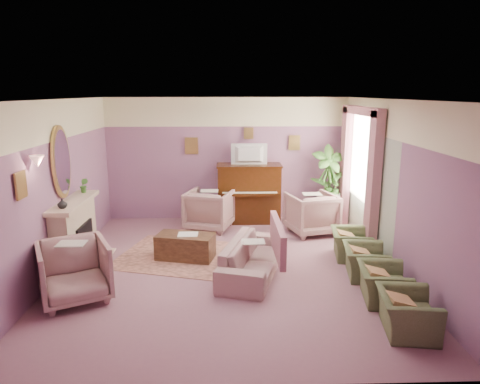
{
  "coord_description": "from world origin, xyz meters",
  "views": [
    {
      "loc": [
        -0.0,
        -6.77,
        2.91
      ],
      "look_at": [
        0.22,
        0.4,
        1.23
      ],
      "focal_mm": 32.0,
      "sensor_mm": 36.0,
      "label": 1
    }
  ],
  "objects_px": {
    "sofa": "(253,251)",
    "olive_chair_a": "(407,307)",
    "floral_armchair_right": "(311,211)",
    "olive_chair_c": "(365,257)",
    "piano": "(249,194)",
    "television": "(249,153)",
    "coffee_table": "(185,247)",
    "olive_chair_b": "(383,279)",
    "side_table": "(328,208)",
    "olive_chair_d": "(351,240)",
    "floral_armchair_front": "(74,268)",
    "floral_armchair_left": "(210,208)"
  },
  "relations": [
    {
      "from": "sofa",
      "to": "olive_chair_a",
      "type": "distance_m",
      "value": 2.55
    },
    {
      "from": "floral_armchair_right",
      "to": "olive_chair_c",
      "type": "height_order",
      "value": "floral_armchair_right"
    },
    {
      "from": "piano",
      "to": "television",
      "type": "bearing_deg",
      "value": -90.0
    },
    {
      "from": "coffee_table",
      "to": "olive_chair_a",
      "type": "relative_size",
      "value": 1.29
    },
    {
      "from": "piano",
      "to": "olive_chair_b",
      "type": "xyz_separation_m",
      "value": [
        1.71,
        -3.91,
        -0.31
      ]
    },
    {
      "from": "sofa",
      "to": "side_table",
      "type": "relative_size",
      "value": 2.75
    },
    {
      "from": "television",
      "to": "coffee_table",
      "type": "distance_m",
      "value": 2.86
    },
    {
      "from": "olive_chair_b",
      "to": "side_table",
      "type": "xyz_separation_m",
      "value": [
        0.07,
        3.71,
        0.01
      ]
    },
    {
      "from": "television",
      "to": "sofa",
      "type": "xyz_separation_m",
      "value": [
        -0.09,
        -2.86,
        -1.21
      ]
    },
    {
      "from": "sofa",
      "to": "side_table",
      "type": "height_order",
      "value": "sofa"
    },
    {
      "from": "coffee_table",
      "to": "side_table",
      "type": "relative_size",
      "value": 1.43
    },
    {
      "from": "coffee_table",
      "to": "olive_chair_d",
      "type": "xyz_separation_m",
      "value": [
        2.96,
        -0.04,
        0.11
      ]
    },
    {
      "from": "floral_armchair_right",
      "to": "olive_chair_a",
      "type": "relative_size",
      "value": 1.23
    },
    {
      "from": "piano",
      "to": "side_table",
      "type": "relative_size",
      "value": 2.0
    },
    {
      "from": "television",
      "to": "olive_chair_b",
      "type": "height_order",
      "value": "television"
    },
    {
      "from": "television",
      "to": "coffee_table",
      "type": "height_order",
      "value": "television"
    },
    {
      "from": "television",
      "to": "floral_armchair_right",
      "type": "height_order",
      "value": "television"
    },
    {
      "from": "floral_armchair_right",
      "to": "olive_chair_b",
      "type": "distance_m",
      "value": 3.06
    },
    {
      "from": "olive_chair_c",
      "to": "side_table",
      "type": "distance_m",
      "value": 2.89
    },
    {
      "from": "floral_armchair_right",
      "to": "side_table",
      "type": "bearing_deg",
      "value": 53.07
    },
    {
      "from": "olive_chair_b",
      "to": "sofa",
      "type": "bearing_deg",
      "value": 151.06
    },
    {
      "from": "coffee_table",
      "to": "olive_chair_d",
      "type": "bearing_deg",
      "value": -0.68
    },
    {
      "from": "olive_chair_b",
      "to": "floral_armchair_front",
      "type": "bearing_deg",
      "value": 177.76
    },
    {
      "from": "floral_armchair_right",
      "to": "floral_armchair_front",
      "type": "distance_m",
      "value": 4.87
    },
    {
      "from": "sofa",
      "to": "side_table",
      "type": "bearing_deg",
      "value": 55.51
    },
    {
      "from": "floral_armchair_left",
      "to": "side_table",
      "type": "bearing_deg",
      "value": 7.03
    },
    {
      "from": "television",
      "to": "side_table",
      "type": "bearing_deg",
      "value": -4.58
    },
    {
      "from": "floral_armchair_left",
      "to": "olive_chair_c",
      "type": "height_order",
      "value": "floral_armchair_left"
    },
    {
      "from": "coffee_table",
      "to": "floral_armchair_left",
      "type": "height_order",
      "value": "floral_armchair_left"
    },
    {
      "from": "television",
      "to": "sofa",
      "type": "relative_size",
      "value": 0.42
    },
    {
      "from": "olive_chair_b",
      "to": "side_table",
      "type": "height_order",
      "value": "side_table"
    },
    {
      "from": "piano",
      "to": "floral_armchair_right",
      "type": "relative_size",
      "value": 1.47
    },
    {
      "from": "television",
      "to": "side_table",
      "type": "height_order",
      "value": "television"
    },
    {
      "from": "side_table",
      "to": "olive_chair_c",
      "type": "bearing_deg",
      "value": -91.48
    },
    {
      "from": "coffee_table",
      "to": "television",
      "type": "bearing_deg",
      "value": 60.18
    },
    {
      "from": "coffee_table",
      "to": "sofa",
      "type": "distance_m",
      "value": 1.36
    },
    {
      "from": "floral_armchair_front",
      "to": "olive_chair_b",
      "type": "xyz_separation_m",
      "value": [
        4.39,
        -0.17,
        -0.14
      ]
    },
    {
      "from": "piano",
      "to": "floral_armchair_front",
      "type": "height_order",
      "value": "piano"
    },
    {
      "from": "piano",
      "to": "olive_chair_d",
      "type": "distance_m",
      "value": 2.85
    },
    {
      "from": "television",
      "to": "sofa",
      "type": "bearing_deg",
      "value": -91.72
    },
    {
      "from": "sofa",
      "to": "olive_chair_b",
      "type": "xyz_separation_m",
      "value": [
        1.79,
        -0.99,
        -0.05
      ]
    },
    {
      "from": "coffee_table",
      "to": "sofa",
      "type": "bearing_deg",
      "value": -30.42
    },
    {
      "from": "floral_armchair_right",
      "to": "side_table",
      "type": "distance_m",
      "value": 0.87
    },
    {
      "from": "olive_chair_b",
      "to": "olive_chair_c",
      "type": "xyz_separation_m",
      "value": [
        0.0,
        0.82,
        0.0
      ]
    },
    {
      "from": "floral_armchair_right",
      "to": "olive_chair_a",
      "type": "xyz_separation_m",
      "value": [
        0.44,
        -3.85,
        -0.14
      ]
    },
    {
      "from": "floral_armchair_right",
      "to": "olive_chair_d",
      "type": "bearing_deg",
      "value": -72.32
    },
    {
      "from": "floral_armchair_left",
      "to": "olive_chair_b",
      "type": "relative_size",
      "value": 1.23
    },
    {
      "from": "floral_armchair_right",
      "to": "olive_chair_a",
      "type": "height_order",
      "value": "floral_armchair_right"
    },
    {
      "from": "coffee_table",
      "to": "floral_armchair_left",
      "type": "xyz_separation_m",
      "value": [
        0.37,
        1.71,
        0.25
      ]
    },
    {
      "from": "floral_armchair_left",
      "to": "side_table",
      "type": "height_order",
      "value": "floral_armchair_left"
    }
  ]
}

